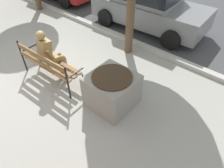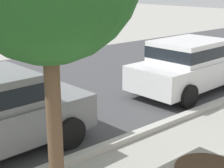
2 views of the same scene
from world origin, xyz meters
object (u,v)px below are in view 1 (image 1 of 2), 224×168
(bronze_statue_seated, at_px, (52,55))
(parked_car_grey, at_px, (149,5))
(concrete_planter, at_px, (112,90))
(park_bench, at_px, (48,64))

(bronze_statue_seated, bearing_deg, parked_car_grey, 86.14)
(concrete_planter, bearing_deg, parked_car_grey, 112.24)
(concrete_planter, xyz_separation_m, parked_car_grey, (-1.56, 3.82, 0.43))
(park_bench, xyz_separation_m, parked_car_grey, (0.19, 4.24, 0.30))
(concrete_planter, bearing_deg, bronze_statue_seated, -173.55)
(bronze_statue_seated, relative_size, concrete_planter, 1.40)
(park_bench, relative_size, bronze_statue_seated, 1.33)
(park_bench, distance_m, parked_car_grey, 4.26)
(park_bench, height_order, concrete_planter, park_bench)
(concrete_planter, relative_size, parked_car_grey, 0.23)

